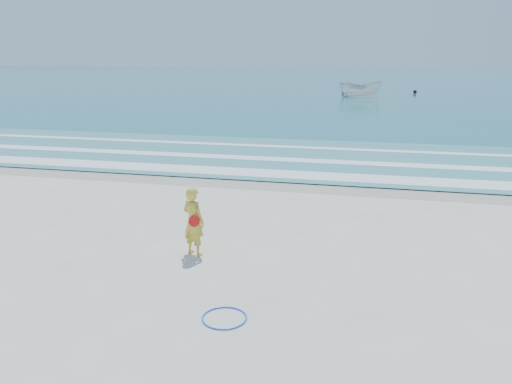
# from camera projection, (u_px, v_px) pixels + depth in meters

# --- Properties ---
(ground) EXTENTS (400.00, 400.00, 0.00)m
(ground) POSITION_uv_depth(u_px,v_px,m) (184.00, 285.00, 10.51)
(ground) COLOR silver
(ground) RESTS_ON ground
(wet_sand) EXTENTS (400.00, 2.40, 0.00)m
(wet_sand) POSITION_uv_depth(u_px,v_px,m) (270.00, 182.00, 18.96)
(wet_sand) COLOR #B2A893
(wet_sand) RESTS_ON ground
(ocean) EXTENTS (400.00, 190.00, 0.04)m
(ocean) POSITION_uv_depth(u_px,v_px,m) (358.00, 78.00, 109.14)
(ocean) COLOR #19727F
(ocean) RESTS_ON ground
(shallow) EXTENTS (400.00, 10.00, 0.01)m
(shallow) POSITION_uv_depth(u_px,v_px,m) (291.00, 156.00, 23.65)
(shallow) COLOR #59B7AD
(shallow) RESTS_ON ocean
(foam_near) EXTENTS (400.00, 1.40, 0.01)m
(foam_near) POSITION_uv_depth(u_px,v_px,m) (276.00, 174.00, 20.17)
(foam_near) COLOR white
(foam_near) RESTS_ON shallow
(foam_mid) EXTENTS (400.00, 0.90, 0.01)m
(foam_mid) POSITION_uv_depth(u_px,v_px,m) (288.00, 160.00, 22.90)
(foam_mid) COLOR white
(foam_mid) RESTS_ON shallow
(foam_far) EXTENTS (400.00, 0.60, 0.01)m
(foam_far) POSITION_uv_depth(u_px,v_px,m) (298.00, 147.00, 26.00)
(foam_far) COLOR white
(foam_far) RESTS_ON shallow
(hoop) EXTENTS (1.06, 1.06, 0.03)m
(hoop) POSITION_uv_depth(u_px,v_px,m) (224.00, 318.00, 9.15)
(hoop) COLOR blue
(hoop) RESTS_ON ground
(boat) EXTENTS (5.08, 2.51, 1.88)m
(boat) POSITION_uv_depth(u_px,v_px,m) (360.00, 89.00, 57.33)
(boat) COLOR silver
(boat) RESTS_ON ocean
(buoy) EXTENTS (0.46, 0.46, 0.46)m
(buoy) POSITION_uv_depth(u_px,v_px,m) (415.00, 92.00, 62.81)
(buoy) COLOR black
(buoy) RESTS_ON ocean
(woman) EXTENTS (0.73, 0.62, 1.69)m
(woman) POSITION_uv_depth(u_px,v_px,m) (194.00, 221.00, 11.89)
(woman) COLOR gold
(woman) RESTS_ON ground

